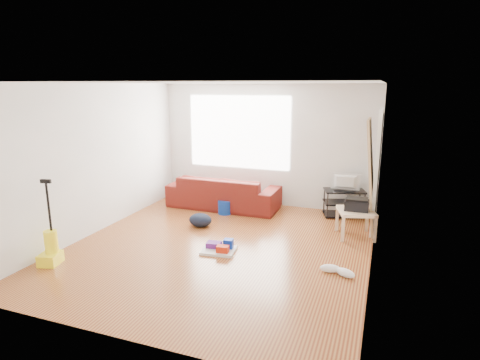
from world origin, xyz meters
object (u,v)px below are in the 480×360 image
(vacuum, at_px, (51,249))
(cleaning_tray, at_px, (220,248))
(backpack, at_px, (201,226))
(sofa, at_px, (224,207))
(bucket, at_px, (225,214))
(tv_stand, at_px, (344,202))
(side_table, at_px, (356,214))

(vacuum, bearing_deg, cleaning_tray, 16.03)
(cleaning_tray, bearing_deg, backpack, 129.90)
(sofa, height_order, vacuum, vacuum)
(cleaning_tray, distance_m, vacuum, 2.41)
(cleaning_tray, xyz_separation_m, vacuum, (-2.07, -1.21, 0.17))
(bucket, xyz_separation_m, backpack, (-0.14, -0.82, 0.00))
(tv_stand, height_order, bucket, tv_stand)
(sofa, height_order, backpack, sofa)
(side_table, xyz_separation_m, cleaning_tray, (-1.88, -1.36, -0.33))
(sofa, relative_size, tv_stand, 2.67)
(sofa, relative_size, cleaning_tray, 4.15)
(bucket, bearing_deg, sofa, 114.99)
(bucket, distance_m, cleaning_tray, 1.84)
(side_table, xyz_separation_m, backpack, (-2.64, -0.45, -0.39))
(cleaning_tray, height_order, backpack, cleaning_tray)
(cleaning_tray, bearing_deg, tv_stand, 56.64)
(side_table, bearing_deg, cleaning_tray, -144.05)
(cleaning_tray, relative_size, backpack, 1.29)
(tv_stand, xyz_separation_m, vacuum, (-3.65, -3.60, -0.04))
(cleaning_tray, bearing_deg, side_table, 35.95)
(backpack, bearing_deg, vacuum, -116.48)
(sofa, relative_size, bucket, 8.34)
(tv_stand, relative_size, side_table, 1.20)
(cleaning_tray, distance_m, backpack, 1.19)
(bucket, bearing_deg, tv_stand, 16.86)
(cleaning_tray, bearing_deg, vacuum, -149.82)
(side_table, distance_m, backpack, 2.70)
(sofa, distance_m, tv_stand, 2.41)
(tv_stand, bearing_deg, side_table, -91.70)
(sofa, height_order, bucket, sofa)
(tv_stand, relative_size, vacuum, 0.69)
(vacuum, bearing_deg, bucket, 49.52)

